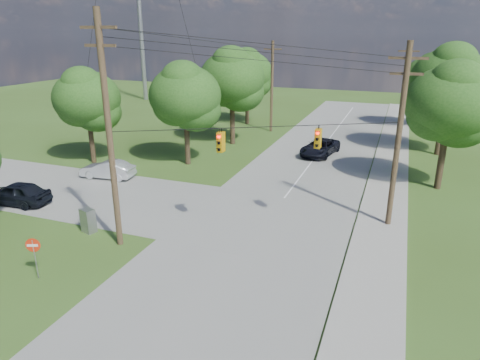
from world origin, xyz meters
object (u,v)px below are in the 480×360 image
at_px(pole_north_w, 272,86).
at_px(do_not_enter_sign, 34,249).
at_px(pole_north_e, 404,92).
at_px(car_main_north, 320,147).
at_px(pole_sw, 109,131).
at_px(car_cross_dark, 17,193).
at_px(pole_ne, 399,135).
at_px(car_cross_silver, 108,169).
at_px(control_cabinet, 88,220).

xyz_separation_m(pole_north_w, do_not_enter_sign, (-1.14, -33.83, -3.61)).
height_order(pole_north_e, do_not_enter_sign, pole_north_e).
height_order(pole_north_w, car_main_north, pole_north_w).
bearing_deg(pole_north_w, car_main_north, -48.66).
bearing_deg(car_main_north, pole_sw, -97.65).
relative_size(pole_sw, car_cross_dark, 2.66).
bearing_deg(pole_ne, car_main_north, 115.83).
height_order(pole_north_e, car_cross_dark, pole_north_e).
distance_m(car_cross_silver, do_not_enter_sign, 14.43).
bearing_deg(do_not_enter_sign, pole_ne, 15.77).
height_order(pole_ne, pole_north_w, pole_ne).
bearing_deg(pole_ne, car_cross_dark, -167.15).
relative_size(pole_north_w, do_not_enter_sign, 4.87).
bearing_deg(car_cross_dark, pole_north_e, 133.24).
xyz_separation_m(control_cabinet, do_not_enter_sign, (1.01, -4.83, 0.81)).
bearing_deg(pole_north_e, car_cross_dark, -130.39).
height_order(control_cabinet, do_not_enter_sign, do_not_enter_sign).
height_order(car_cross_dark, control_cabinet, car_cross_dark).
xyz_separation_m(car_cross_dark, do_not_enter_sign, (8.19, -6.53, 0.72)).
bearing_deg(pole_north_e, pole_ne, -90.00).
bearing_deg(pole_north_w, pole_north_e, 0.00).
xyz_separation_m(car_cross_silver, control_cabinet, (4.91, -8.30, -0.02)).
bearing_deg(pole_sw, do_not_enter_sign, -109.93).
relative_size(pole_sw, pole_north_w, 1.20).
bearing_deg(control_cabinet, car_cross_silver, 138.24).
distance_m(pole_north_w, control_cabinet, 29.41).
xyz_separation_m(pole_north_w, control_cabinet, (-2.15, -29.00, -4.42)).
bearing_deg(control_cabinet, pole_ne, 41.19).
xyz_separation_m(pole_sw, car_cross_dark, (-9.73, 2.30, -5.43)).
distance_m(car_cross_silver, control_cabinet, 9.64).
bearing_deg(car_cross_silver, car_main_north, 125.24).
distance_m(pole_sw, car_cross_silver, 12.85).
xyz_separation_m(car_cross_dark, control_cabinet, (7.18, -1.70, -0.09)).
relative_size(car_cross_dark, car_main_north, 0.85).
bearing_deg(do_not_enter_sign, pole_sw, 47.63).
xyz_separation_m(pole_ne, car_main_north, (-6.68, 13.79, -4.70)).
relative_size(pole_north_e, pole_north_w, 1.00).
bearing_deg(control_cabinet, do_not_enter_sign, -60.57).
height_order(car_main_north, do_not_enter_sign, do_not_enter_sign).
bearing_deg(car_cross_dark, pole_sw, 70.33).
distance_m(pole_ne, control_cabinet, 18.14).
bearing_deg(pole_north_e, control_cabinet, -118.96).
bearing_deg(control_cabinet, pole_north_w, 103.38).
height_order(pole_ne, pole_north_e, pole_ne).
height_order(car_cross_silver, control_cabinet, car_cross_silver).
bearing_deg(do_not_enter_sign, car_main_north, 49.50).
bearing_deg(car_cross_silver, pole_sw, 34.04).
height_order(pole_sw, control_cabinet, pole_sw).
relative_size(pole_sw, pole_north_e, 1.20).
relative_size(car_cross_silver, do_not_enter_sign, 2.07).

